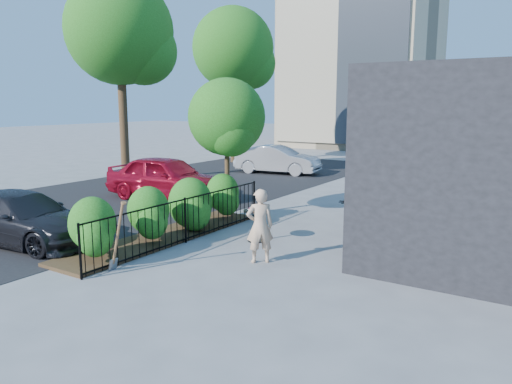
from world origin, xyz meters
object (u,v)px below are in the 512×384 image
Objects in this scene: car_darkgrey at (21,218)px; shovel at (117,240)px; woman at (260,226)px; street_tree_far at (234,53)px; street_tree_near at (120,37)px; patio_tree at (228,122)px; car_red at (167,178)px; car_silver at (277,160)px; cafe_table at (256,220)px.

shovel is at bearing -100.71° from car_darkgrey.
woman is 2.87m from shovel.
street_tree_far is 1.97× the size of car_darkgrey.
street_tree_near reaches higher than woman.
patio_tree is 0.89× the size of car_red.
street_tree_far is at bearing 50.77° from car_silver.
patio_tree is 0.48× the size of street_tree_far.
patio_tree is 0.99× the size of car_silver.
patio_tree is at bearing -34.75° from car_darkgrey.
shovel is at bearing -61.92° from street_tree_far.
street_tree_far is 2.07× the size of car_silver.
shovel is at bearing -148.20° from car_red.
woman is at bearing -53.06° from street_tree_far.
car_silver is (-6.43, 11.69, -0.12)m from woman.
patio_tree is 5.58m from shovel.
shovel is 3.49m from car_darkgrey.
woman is at bearing -79.18° from car_darkgrey.
car_darkgrey is at bearing -57.25° from street_tree_near.
street_tree_near is at bearing 25.16° from car_darkgrey.
shovel is (8.68, -8.27, -5.27)m from street_tree_near.
street_tree_near is 5.61× the size of shovel.
street_tree_far is at bearing 127.08° from cafe_table.
car_red is (4.32, -10.14, -5.16)m from street_tree_far.
patio_tree is 4.83× the size of cafe_table.
car_red is 6.00m from car_darkgrey.
street_tree_near is 13.42m from woman.
car_red is at bearing -26.38° from street_tree_near.
patio_tree is 8.92m from street_tree_near.
cafe_table is 0.55× the size of shovel.
car_silver is (-5.49, 10.38, 0.13)m from cafe_table.
cafe_table is at bearing 71.81° from shovel.
street_tree_near is 10.14× the size of cafe_table.
car_darkgrey is (5.20, -8.08, -5.31)m from street_tree_near.
street_tree_near and street_tree_far have the same top height.
street_tree_near reaches higher than patio_tree.
car_darkgrey is (-2.50, -4.88, -2.15)m from patio_tree.
shovel is at bearing -43.62° from street_tree_near.
cafe_table is at bearing -26.79° from street_tree_near.
car_red is (-4.36, 6.13, 0.11)m from shovel.
car_red is 1.06× the size of car_darkgrey.
street_tree_near is at bearing 136.38° from shovel.
street_tree_far reaches higher than cafe_table.
street_tree_far is at bearing 10.32° from car_darkgrey.
shovel reaches higher than car_darkgrey.
car_darkgrey is at bearing 176.87° from shovel.
cafe_table is at bearing -160.61° from car_silver.
street_tree_far is at bearing 19.46° from car_red.
woman is 0.39× the size of car_silver.
cafe_table is 1.63m from woman.
patio_tree is 4.72m from woman.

